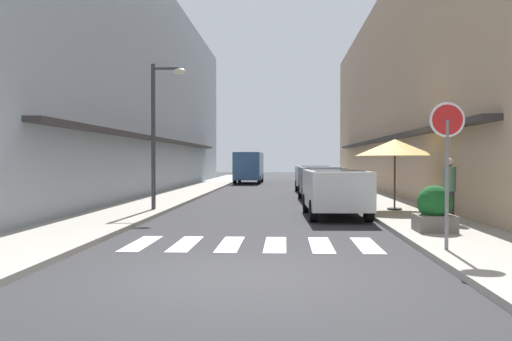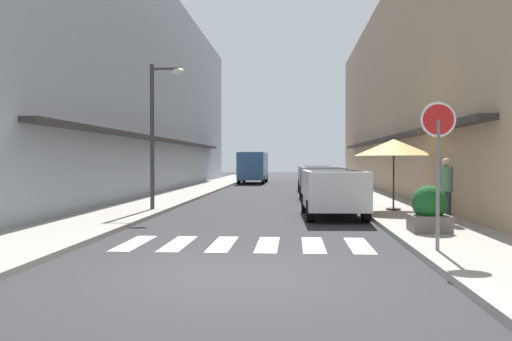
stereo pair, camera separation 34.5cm
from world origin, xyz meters
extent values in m
plane|color=#2B2B2D|center=(0.00, 19.31, 0.00)|extent=(106.21, 106.21, 0.00)
cube|color=#9E998E|center=(-4.55, 19.31, 0.06)|extent=(2.52, 67.59, 0.12)
cube|color=#9E998E|center=(4.55, 19.31, 0.06)|extent=(2.52, 67.59, 0.12)
cube|color=#939EA8|center=(-8.31, 20.72, 5.66)|extent=(5.00, 45.45, 11.33)
cube|color=#332D2D|center=(-5.56, 20.72, 2.80)|extent=(0.50, 31.81, 0.16)
cube|color=tan|center=(8.31, 20.72, 5.36)|extent=(5.00, 45.45, 10.72)
cube|color=#332D2D|center=(5.56, 20.72, 2.80)|extent=(0.50, 31.81, 0.16)
cube|color=silver|center=(-2.38, 3.09, 0.01)|extent=(0.45, 2.20, 0.01)
cube|color=silver|center=(-1.43, 3.09, 0.01)|extent=(0.45, 2.20, 0.01)
cube|color=silver|center=(-0.48, 3.09, 0.01)|extent=(0.45, 2.20, 0.01)
cube|color=silver|center=(0.47, 3.09, 0.01)|extent=(0.45, 2.20, 0.01)
cube|color=silver|center=(1.42, 3.09, 0.01)|extent=(0.45, 2.20, 0.01)
cube|color=silver|center=(2.38, 3.09, 0.01)|extent=(0.45, 2.20, 0.01)
cube|color=silver|center=(2.24, 8.85, 0.89)|extent=(1.89, 4.28, 1.13)
cube|color=black|center=(2.24, 8.64, 1.19)|extent=(1.55, 2.41, 0.56)
cylinder|color=black|center=(1.40, 10.22, 0.32)|extent=(0.24, 0.65, 0.64)
cylinder|color=black|center=(2.99, 10.27, 0.32)|extent=(0.24, 0.65, 0.64)
cylinder|color=black|center=(1.49, 7.43, 0.32)|extent=(0.24, 0.65, 0.64)
cylinder|color=black|center=(3.08, 7.48, 0.32)|extent=(0.24, 0.65, 0.64)
cube|color=#4C5156|center=(2.24, 15.78, 0.89)|extent=(1.87, 4.36, 1.13)
cube|color=black|center=(2.24, 15.56, 1.19)|extent=(1.54, 2.46, 0.56)
cylinder|color=black|center=(1.40, 17.18, 0.32)|extent=(0.24, 0.65, 0.64)
cylinder|color=black|center=(2.99, 17.22, 0.32)|extent=(0.24, 0.65, 0.64)
cylinder|color=black|center=(1.48, 14.33, 0.32)|extent=(0.24, 0.65, 0.64)
cylinder|color=black|center=(3.07, 14.38, 0.32)|extent=(0.24, 0.65, 0.64)
cube|color=silver|center=(2.24, 21.99, 0.89)|extent=(1.95, 4.30, 1.13)
cube|color=black|center=(2.24, 21.78, 1.19)|extent=(1.58, 2.43, 0.56)
cylinder|color=black|center=(1.38, 23.34, 0.32)|extent=(0.25, 0.65, 0.64)
cylinder|color=black|center=(2.97, 23.42, 0.32)|extent=(0.25, 0.65, 0.64)
cylinder|color=black|center=(1.51, 20.56, 0.32)|extent=(0.25, 0.65, 0.64)
cylinder|color=black|center=(3.10, 20.63, 0.32)|extent=(0.25, 0.65, 0.64)
cube|color=#33598C|center=(-2.09, 33.67, 1.34)|extent=(2.03, 5.43, 2.03)
cube|color=black|center=(-2.09, 33.40, 2.09)|extent=(1.68, 3.05, 0.56)
cylinder|color=black|center=(-2.96, 35.46, 0.32)|extent=(0.23, 0.64, 0.64)
cylinder|color=black|center=(-1.17, 35.44, 0.32)|extent=(0.23, 0.64, 0.64)
cylinder|color=black|center=(-3.01, 31.90, 0.32)|extent=(0.23, 0.64, 0.64)
cylinder|color=black|center=(-1.22, 31.87, 0.32)|extent=(0.23, 0.64, 0.64)
cylinder|color=slate|center=(3.66, 1.89, 1.32)|extent=(0.07, 0.07, 2.40)
cylinder|color=red|center=(3.66, 1.89, 2.52)|extent=(0.64, 0.03, 0.64)
torus|color=white|center=(3.66, 1.89, 2.52)|extent=(0.65, 0.05, 0.65)
cylinder|color=#38383D|center=(-3.76, 9.95, 2.57)|extent=(0.14, 0.14, 4.89)
cylinder|color=#38383D|center=(-3.31, 9.95, 4.86)|extent=(0.90, 0.10, 0.10)
ellipsoid|color=beige|center=(-2.86, 9.95, 4.76)|extent=(0.44, 0.28, 0.20)
cylinder|color=#262626|center=(4.33, 10.13, 0.15)|extent=(0.48, 0.48, 0.06)
cylinder|color=#4C3823|center=(4.33, 10.13, 1.16)|extent=(0.06, 0.06, 2.08)
cone|color=#D8B259|center=(4.33, 10.13, 2.20)|extent=(2.62, 2.62, 0.55)
cube|color=slate|center=(4.16, 4.59, 0.31)|extent=(0.88, 0.88, 0.38)
sphere|color=#195623|center=(4.16, 4.59, 0.79)|extent=(0.81, 0.81, 0.81)
cylinder|color=#282B33|center=(5.05, 6.48, 0.54)|extent=(0.26, 0.26, 0.83)
cylinder|color=#4C7259|center=(5.05, 6.48, 1.28)|extent=(0.34, 0.34, 0.66)
sphere|color=tan|center=(5.05, 6.48, 1.72)|extent=(0.22, 0.22, 0.22)
camera|label=1|loc=(0.67, -8.47, 1.78)|focal=38.78mm
camera|label=2|loc=(1.02, -8.45, 1.78)|focal=38.78mm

